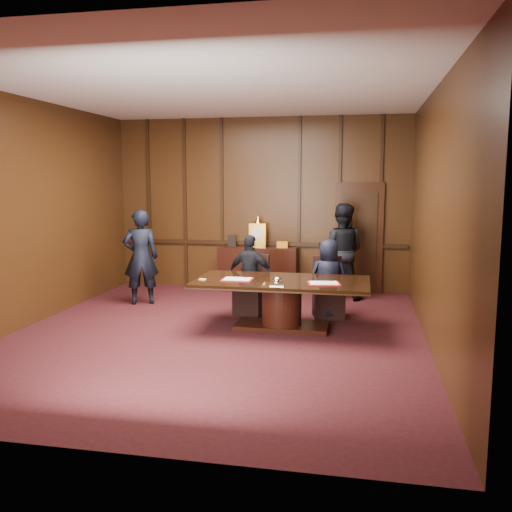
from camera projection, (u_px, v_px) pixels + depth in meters
The scene contains 13 objects.
room at pixel (221, 217), 7.81m from camera, with size 7.00×7.04×3.50m.
sideboard at pixel (258, 267), 11.03m from camera, with size 1.60×0.45×1.54m.
conference_table at pixel (282, 296), 8.17m from camera, with size 2.62×1.32×0.76m.
folder_left at pixel (237, 279), 8.14m from camera, with size 0.46×0.34×0.02m.
folder_right at pixel (324, 283), 7.83m from camera, with size 0.51×0.41×0.02m.
inkstand at pixel (277, 282), 7.69m from camera, with size 0.20×0.14×0.12m.
notepad at pixel (203, 279), 8.15m from camera, with size 0.10×0.07×0.01m, color #DEC76D.
chair_left at pixel (252, 296), 9.18m from camera, with size 0.58×0.58×0.99m.
chair_right at pixel (328, 299), 8.93m from camera, with size 0.57×0.57×0.99m.
signatory_left at pixel (250, 275), 9.05m from camera, with size 0.79×0.33×1.35m, color black.
signatory_right at pixel (329, 279), 8.81m from camera, with size 0.64×0.42×1.31m, color black.
witness_left at pixel (141, 257), 9.81m from camera, with size 0.63×0.41×1.72m, color black.
witness_right at pixel (341, 251), 10.25m from camera, with size 0.88×0.69×1.81m, color black.
Camera 1 is at (2.07, -7.43, 2.26)m, focal length 38.00 mm.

